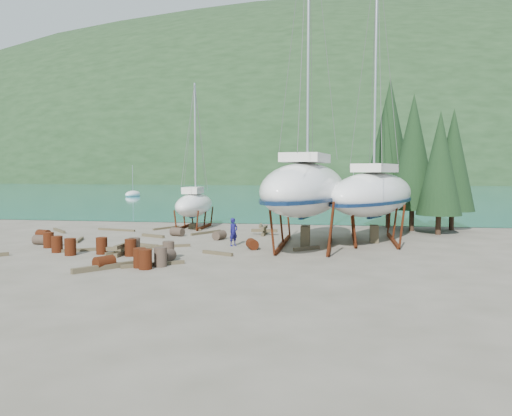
% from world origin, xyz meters
% --- Properties ---
extents(ground, '(600.00, 600.00, 0.00)m').
position_xyz_m(ground, '(0.00, 0.00, 0.00)').
color(ground, '#5A5447').
rests_on(ground, ground).
extents(bay_water, '(700.00, 700.00, 0.00)m').
position_xyz_m(bay_water, '(0.00, 315.00, 0.01)').
color(bay_water, '#197F7F').
rests_on(bay_water, ground).
extents(far_hill, '(800.00, 360.00, 110.00)m').
position_xyz_m(far_hill, '(0.00, 320.00, 0.00)').
color(far_hill, black).
rests_on(far_hill, ground).
extents(far_house_left, '(6.60, 5.60, 5.60)m').
position_xyz_m(far_house_left, '(-60.00, 190.00, 2.92)').
color(far_house_left, beige).
rests_on(far_house_left, ground).
extents(far_house_center, '(6.60, 5.60, 5.60)m').
position_xyz_m(far_house_center, '(-20.00, 190.00, 2.92)').
color(far_house_center, beige).
rests_on(far_house_center, ground).
extents(far_house_right, '(6.60, 5.60, 5.60)m').
position_xyz_m(far_house_right, '(30.00, 190.00, 2.92)').
color(far_house_right, beige).
rests_on(far_house_right, ground).
extents(cypress_near_right, '(3.60, 3.60, 10.00)m').
position_xyz_m(cypress_near_right, '(12.50, 12.00, 5.79)').
color(cypress_near_right, black).
rests_on(cypress_near_right, ground).
extents(cypress_mid_right, '(3.06, 3.06, 8.50)m').
position_xyz_m(cypress_mid_right, '(14.00, 10.00, 4.92)').
color(cypress_mid_right, black).
rests_on(cypress_mid_right, ground).
extents(cypress_back_left, '(4.14, 4.14, 11.50)m').
position_xyz_m(cypress_back_left, '(11.00, 14.00, 6.66)').
color(cypress_back_left, black).
rests_on(cypress_back_left, ground).
extents(cypress_far_right, '(3.24, 3.24, 9.00)m').
position_xyz_m(cypress_far_right, '(15.50, 13.00, 5.21)').
color(cypress_far_right, black).
rests_on(cypress_far_right, ground).
extents(moored_boat_left, '(2.00, 5.00, 6.05)m').
position_xyz_m(moored_boat_left, '(-30.00, 60.00, 0.39)').
color(moored_boat_left, white).
rests_on(moored_boat_left, ground).
extents(moored_boat_mid, '(2.00, 5.00, 6.05)m').
position_xyz_m(moored_boat_mid, '(10.00, 80.00, 0.39)').
color(moored_boat_mid, white).
rests_on(moored_boat_mid, ground).
extents(moored_boat_far, '(2.00, 5.00, 6.05)m').
position_xyz_m(moored_boat_far, '(-8.00, 110.00, 0.39)').
color(moored_boat_far, white).
rests_on(moored_boat_far, ground).
extents(large_sailboat_near, '(5.83, 13.63, 20.78)m').
position_xyz_m(large_sailboat_near, '(5.37, 2.98, 3.34)').
color(large_sailboat_near, white).
rests_on(large_sailboat_near, ground).
extents(large_sailboat_far, '(7.50, 11.94, 18.23)m').
position_xyz_m(large_sailboat_far, '(9.37, 5.70, 2.98)').
color(large_sailboat_far, white).
rests_on(large_sailboat_far, ground).
extents(small_sailboat_shore, '(2.28, 6.98, 11.13)m').
position_xyz_m(small_sailboat_shore, '(-3.80, 11.17, 1.84)').
color(small_sailboat_shore, white).
rests_on(small_sailboat_shore, ground).
extents(worker, '(0.66, 0.71, 1.64)m').
position_xyz_m(worker, '(1.18, 2.39, 0.82)').
color(worker, '#13124F').
rests_on(worker, ground).
extents(drum_0, '(0.58, 0.58, 0.88)m').
position_xyz_m(drum_0, '(-7.64, -1.52, 0.44)').
color(drum_0, '#571E0F').
rests_on(drum_0, ground).
extents(drum_1, '(0.68, 0.94, 0.58)m').
position_xyz_m(drum_1, '(-0.84, -3.28, 0.29)').
color(drum_1, '#2D2823').
rests_on(drum_1, ground).
extents(drum_2, '(1.01, 0.81, 0.58)m').
position_xyz_m(drum_2, '(-11.73, 3.60, 0.29)').
color(drum_2, '#571E0F').
rests_on(drum_2, ground).
extents(drum_3, '(0.58, 0.58, 0.88)m').
position_xyz_m(drum_3, '(-1.57, -4.85, 0.44)').
color(drum_3, '#571E0F').
rests_on(drum_3, ground).
extents(drum_5, '(0.58, 0.58, 0.88)m').
position_xyz_m(drum_5, '(-1.04, -2.53, 0.44)').
color(drum_5, '#2D2823').
rests_on(drum_5, ground).
extents(drum_6, '(0.87, 1.03, 0.58)m').
position_xyz_m(drum_6, '(2.48, 1.34, 0.29)').
color(drum_6, '#571E0F').
rests_on(drum_6, ground).
extents(drum_7, '(0.58, 0.58, 0.88)m').
position_xyz_m(drum_7, '(-1.17, -5.18, 0.44)').
color(drum_7, '#571E0F').
rests_on(drum_7, ground).
extents(drum_8, '(0.58, 0.58, 0.88)m').
position_xyz_m(drum_8, '(-9.05, -0.06, 0.44)').
color(drum_8, '#571E0F').
rests_on(drum_8, ground).
extents(drum_9, '(1.02, 0.84, 0.58)m').
position_xyz_m(drum_9, '(-3.52, 6.22, 0.29)').
color(drum_9, '#2D2823').
rests_on(drum_9, ground).
extents(drum_10, '(0.58, 0.58, 0.88)m').
position_xyz_m(drum_10, '(-6.43, -2.28, 0.44)').
color(drum_10, '#571E0F').
rests_on(drum_10, ground).
extents(drum_11, '(0.83, 1.02, 0.58)m').
position_xyz_m(drum_11, '(-0.28, 4.91, 0.29)').
color(drum_11, '#2D2823').
rests_on(drum_11, ground).
extents(drum_12, '(0.95, 1.05, 0.58)m').
position_xyz_m(drum_12, '(-3.01, -5.39, 0.29)').
color(drum_12, '#571E0F').
rests_on(drum_12, ground).
extents(drum_13, '(0.58, 0.58, 0.88)m').
position_xyz_m(drum_13, '(-3.27, -1.98, 0.44)').
color(drum_13, '#571E0F').
rests_on(drum_13, ground).
extents(drum_14, '(0.58, 0.58, 0.88)m').
position_xyz_m(drum_14, '(-5.02, -1.63, 0.44)').
color(drum_14, '#571E0F').
rests_on(drum_14, ground).
extents(drum_15, '(0.91, 0.63, 0.58)m').
position_xyz_m(drum_15, '(-10.20, 1.00, 0.29)').
color(drum_15, '#2D2823').
rests_on(drum_15, ground).
extents(drum_16, '(0.58, 0.58, 0.88)m').
position_xyz_m(drum_16, '(-3.25, -1.51, 0.44)').
color(drum_16, '#2D2823').
rests_on(drum_16, ground).
extents(drum_17, '(0.58, 0.58, 0.88)m').
position_xyz_m(drum_17, '(-0.73, -4.47, 0.44)').
color(drum_17, '#2D2823').
rests_on(drum_17, ground).
extents(timber_0, '(1.32, 2.44, 0.14)m').
position_xyz_m(timber_0, '(-5.77, 10.30, 0.07)').
color(timber_0, brown).
rests_on(timber_0, ground).
extents(timber_1, '(1.42, 1.29, 0.19)m').
position_xyz_m(timber_1, '(5.50, 1.46, 0.10)').
color(timber_1, brown).
rests_on(timber_1, ground).
extents(timber_2, '(1.97, 1.91, 0.19)m').
position_xyz_m(timber_2, '(-12.77, 7.16, 0.09)').
color(timber_2, brown).
rests_on(timber_2, ground).
extents(timber_3, '(1.76, 2.28, 0.15)m').
position_xyz_m(timber_3, '(-3.80, -0.95, 0.07)').
color(timber_3, brown).
rests_on(timber_3, ground).
extents(timber_4, '(1.68, 0.78, 0.17)m').
position_xyz_m(timber_4, '(-3.75, 1.27, 0.09)').
color(timber_4, brown).
rests_on(timber_4, ground).
extents(timber_5, '(2.49, 1.81, 0.16)m').
position_xyz_m(timber_5, '(-1.11, -4.41, 0.08)').
color(timber_5, brown).
rests_on(timber_5, ground).
extents(timber_6, '(0.45, 2.10, 0.19)m').
position_xyz_m(timber_6, '(1.11, 12.92, 0.10)').
color(timber_6, brown).
rests_on(timber_6, ground).
extents(timber_7, '(1.81, 0.94, 0.17)m').
position_xyz_m(timber_7, '(1.03, -0.85, 0.09)').
color(timber_7, brown).
rests_on(timber_7, ground).
extents(timber_8, '(1.86, 1.00, 0.19)m').
position_xyz_m(timber_8, '(-4.92, 5.37, 0.09)').
color(timber_8, brown).
rests_on(timber_8, ground).
extents(timber_9, '(1.26, 1.86, 0.15)m').
position_xyz_m(timber_9, '(-3.34, 10.06, 0.08)').
color(timber_9, brown).
rests_on(timber_9, ground).
extents(timber_10, '(1.53, 2.63, 0.16)m').
position_xyz_m(timber_10, '(-1.95, 7.82, 0.08)').
color(timber_10, brown).
rests_on(timber_10, ground).
extents(timber_11, '(2.57, 1.42, 0.15)m').
position_xyz_m(timber_11, '(-2.50, 1.12, 0.08)').
color(timber_11, brown).
rests_on(timber_11, ground).
extents(timber_12, '(2.06, 1.33, 0.17)m').
position_xyz_m(timber_12, '(-6.60, -1.04, 0.08)').
color(timber_12, brown).
rests_on(timber_12, ground).
extents(timber_15, '(3.20, 0.86, 0.15)m').
position_xyz_m(timber_15, '(-8.96, 8.45, 0.07)').
color(timber_15, brown).
rests_on(timber_15, ground).
extents(timber_16, '(2.11, 2.65, 0.23)m').
position_xyz_m(timber_16, '(-2.85, -5.49, 0.11)').
color(timber_16, brown).
rests_on(timber_16, ground).
extents(timber_17, '(0.83, 2.01, 0.16)m').
position_xyz_m(timber_17, '(-8.71, 2.73, 0.08)').
color(timber_17, brown).
rests_on(timber_17, ground).
extents(timber_pile_fore, '(1.80, 1.80, 0.60)m').
position_xyz_m(timber_pile_fore, '(-3.80, -1.74, 0.30)').
color(timber_pile_fore, brown).
rests_on(timber_pile_fore, ground).
extents(timber_pile_aft, '(1.80, 1.80, 0.60)m').
position_xyz_m(timber_pile_aft, '(2.17, 7.84, 0.30)').
color(timber_pile_aft, brown).
rests_on(timber_pile_aft, ground).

